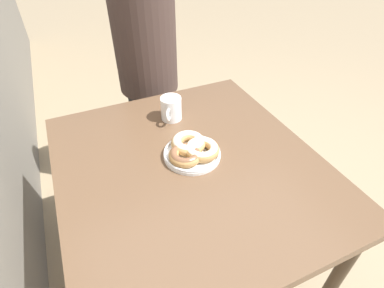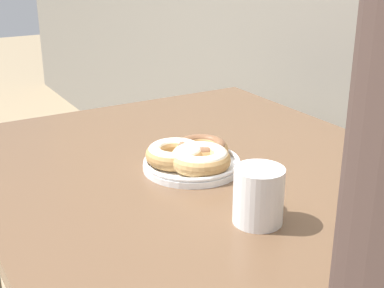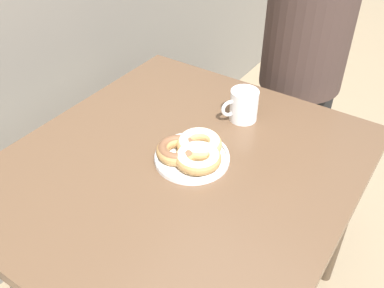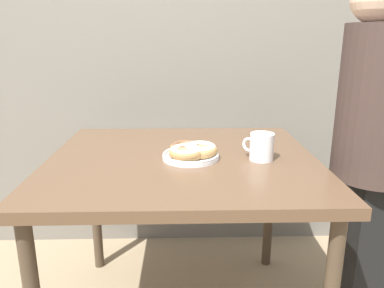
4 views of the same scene
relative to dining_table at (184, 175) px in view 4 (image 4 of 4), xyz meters
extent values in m
cube|color=slate|center=(0.00, 0.74, 0.60)|extent=(8.00, 0.05, 2.60)
cube|color=brown|center=(0.00, 0.00, 0.06)|extent=(1.06, 0.97, 0.04)
cylinder|color=#473828|center=(-0.47, 0.42, -0.33)|extent=(0.05, 0.05, 0.74)
cylinder|color=#473828|center=(0.47, 0.42, -0.33)|extent=(0.05, 0.05, 0.74)
cylinder|color=white|center=(0.03, -0.02, 0.09)|extent=(0.22, 0.22, 0.01)
torus|color=white|center=(0.03, -0.02, 0.10)|extent=(0.22, 0.22, 0.01)
torus|color=tan|center=(0.07, -0.03, 0.11)|extent=(0.19, 0.19, 0.04)
torus|color=silver|center=(0.07, -0.03, 0.12)|extent=(0.18, 0.18, 0.03)
torus|color=#B2844C|center=(0.01, 0.01, 0.11)|extent=(0.14, 0.14, 0.04)
torus|color=brown|center=(0.01, 0.01, 0.12)|extent=(0.13, 0.13, 0.03)
torus|color=#B2844C|center=(0.01, -0.06, 0.11)|extent=(0.18, 0.18, 0.04)
torus|color=silver|center=(0.01, -0.06, 0.12)|extent=(0.17, 0.17, 0.03)
cylinder|color=white|center=(0.31, -0.05, 0.13)|extent=(0.09, 0.09, 0.11)
cylinder|color=#382114|center=(0.31, -0.05, 0.18)|extent=(0.08, 0.08, 0.00)
torus|color=white|center=(0.26, -0.02, 0.13)|extent=(0.06, 0.04, 0.06)
cube|color=black|center=(0.81, -0.08, -0.34)|extent=(0.28, 0.20, 0.72)
camera|label=1|loc=(-0.76, 0.33, 0.86)|focal=28.00mm
camera|label=2|loc=(1.00, -0.59, 0.56)|focal=50.00mm
camera|label=3|loc=(-0.77, -0.56, 0.89)|focal=40.00mm
camera|label=4|loc=(0.00, -1.43, 0.54)|focal=35.00mm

